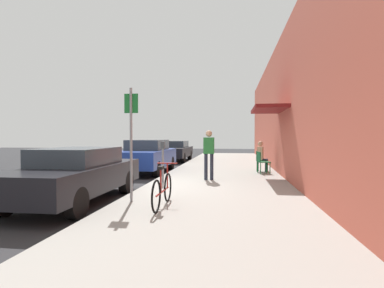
% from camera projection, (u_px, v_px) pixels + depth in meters
% --- Properties ---
extents(ground_plane, '(60.00, 60.00, 0.00)m').
position_uv_depth(ground_plane, '(144.00, 189.00, 9.31)').
color(ground_plane, '#2D2D30').
extents(sidewalk_slab, '(4.50, 32.00, 0.12)m').
position_uv_depth(sidewalk_slab, '(221.00, 179.00, 10.98)').
color(sidewalk_slab, '#9E9B93').
rests_on(sidewalk_slab, ground_plane).
extents(building_facade, '(1.40, 32.00, 5.51)m').
position_uv_depth(building_facade, '(290.00, 104.00, 10.58)').
color(building_facade, '#BC5442').
rests_on(building_facade, ground_plane).
extents(parked_car_0, '(1.80, 4.40, 1.33)m').
position_uv_depth(parked_car_0, '(75.00, 174.00, 7.37)').
color(parked_car_0, black).
rests_on(parked_car_0, ground_plane).
extents(parked_car_1, '(1.80, 4.40, 1.46)m').
position_uv_depth(parked_car_1, '(147.00, 156.00, 13.43)').
color(parked_car_1, navy).
rests_on(parked_car_1, ground_plane).
extents(parked_car_2, '(1.80, 4.40, 1.31)m').
position_uv_depth(parked_car_2, '(175.00, 150.00, 19.67)').
color(parked_car_2, black).
rests_on(parked_car_2, ground_plane).
extents(parking_meter, '(0.12, 0.10, 1.32)m').
position_uv_depth(parking_meter, '(163.00, 159.00, 9.76)').
color(parking_meter, slate).
rests_on(parking_meter, sidewalk_slab).
extents(street_sign, '(0.32, 0.06, 2.60)m').
position_uv_depth(street_sign, '(131.00, 135.00, 6.90)').
color(street_sign, gray).
rests_on(street_sign, sidewalk_slab).
extents(bicycle_0, '(0.46, 1.71, 0.90)m').
position_uv_depth(bicycle_0, '(163.00, 190.00, 6.43)').
color(bicycle_0, black).
rests_on(bicycle_0, sidewalk_slab).
extents(cafe_chair_0, '(0.52, 0.52, 0.87)m').
position_uv_depth(cafe_chair_0, '(262.00, 161.00, 12.18)').
color(cafe_chair_0, '#14592D').
rests_on(cafe_chair_0, sidewalk_slab).
extents(cafe_chair_1, '(0.52, 0.52, 0.87)m').
position_uv_depth(cafe_chair_1, '(260.00, 159.00, 12.96)').
color(cafe_chair_1, '#14592D').
rests_on(cafe_chair_1, sidewalk_slab).
extents(seated_patron_1, '(0.48, 0.43, 1.29)m').
position_uv_depth(seated_patron_1, '(262.00, 155.00, 12.93)').
color(seated_patron_1, '#232838').
rests_on(seated_patron_1, sidewalk_slab).
extents(pedestrian_standing, '(0.36, 0.22, 1.70)m').
position_uv_depth(pedestrian_standing, '(209.00, 151.00, 10.40)').
color(pedestrian_standing, '#232838').
rests_on(pedestrian_standing, sidewalk_slab).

